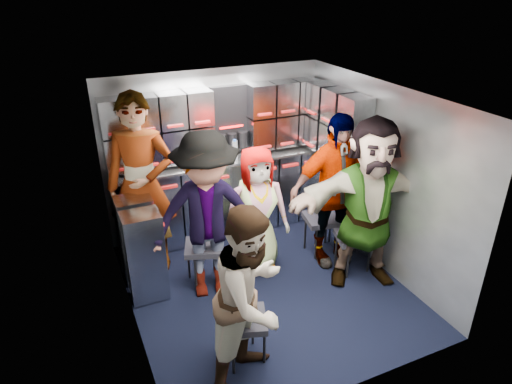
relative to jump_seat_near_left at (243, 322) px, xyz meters
name	(u,v)px	position (x,y,z in m)	size (l,w,h in m)	color
floor	(265,287)	(0.61, 0.84, -0.41)	(3.00, 3.00, 0.00)	black
wall_back	(215,153)	(0.61, 2.34, 0.64)	(2.80, 0.04, 2.10)	gray
wall_left	(123,231)	(-0.79, 0.84, 0.64)	(0.04, 3.00, 2.10)	gray
wall_right	(380,178)	(2.01, 0.84, 0.64)	(0.04, 3.00, 2.10)	gray
ceiling	(267,98)	(0.61, 0.84, 1.69)	(2.80, 3.00, 0.02)	silver
cart_bank_back	(223,198)	(0.61, 2.13, 0.08)	(2.68, 0.38, 0.99)	gray
cart_bank_left	(141,248)	(-0.58, 1.40, 0.08)	(0.38, 0.76, 0.99)	gray
counter	(221,161)	(0.61, 2.13, 0.60)	(2.68, 0.42, 0.03)	#ACAFB3
locker_bank_back	(218,122)	(0.61, 2.19, 1.08)	(2.68, 0.28, 0.82)	gray
locker_bank_right	(337,124)	(1.86, 1.54, 1.08)	(0.28, 1.00, 0.82)	gray
right_cabinet	(335,202)	(1.86, 1.44, 0.09)	(0.28, 1.20, 1.00)	gray
coffee_niche	(230,121)	(0.79, 2.25, 1.06)	(0.46, 0.16, 0.84)	black
red_latch_strip	(227,177)	(0.61, 1.93, 0.47)	(2.60, 0.02, 0.03)	#AF1717
jump_seat_near_left	(243,322)	(0.00, 0.00, 0.00)	(0.49, 0.48, 0.47)	black
jump_seat_mid_left	(204,249)	(0.05, 1.21, 0.01)	(0.50, 0.49, 0.47)	black
jump_seat_center	(250,232)	(0.68, 1.41, -0.04)	(0.46, 0.45, 0.42)	black
jump_seat_mid_right	(322,220)	(1.54, 1.21, 0.02)	(0.47, 0.46, 0.48)	black
jump_seat_near_right	(354,239)	(1.66, 0.73, -0.01)	(0.47, 0.46, 0.46)	black
attendant_standing	(142,186)	(-0.44, 1.78, 0.61)	(0.75, 0.49, 2.05)	black
attendant_arc_a	(251,298)	(0.00, -0.18, 0.39)	(0.78, 0.61, 1.61)	black
attendant_arc_b	(207,217)	(0.05, 1.03, 0.49)	(1.17, 0.67, 1.80)	black
attendant_arc_c	(257,211)	(0.68, 1.23, 0.33)	(0.72, 0.47, 1.48)	black
attendant_arc_d	(334,191)	(1.54, 1.03, 0.49)	(1.05, 0.44, 1.80)	black
attendant_arc_e	(369,204)	(1.66, 0.55, 0.52)	(1.74, 0.55, 1.87)	black
bottle_left	(136,165)	(-0.42, 2.08, 0.74)	(0.07, 0.07, 0.25)	white
bottle_mid	(185,157)	(0.15, 2.08, 0.74)	(0.06, 0.06, 0.25)	white
bottle_right	(235,150)	(0.78, 2.08, 0.73)	(0.07, 0.07, 0.23)	white
cup_left	(189,163)	(0.19, 2.07, 0.66)	(0.08, 0.08, 0.09)	tan
cup_right	(263,151)	(1.15, 2.07, 0.67)	(0.08, 0.08, 0.09)	tan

